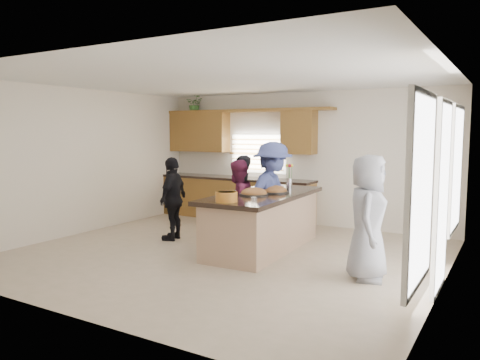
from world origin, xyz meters
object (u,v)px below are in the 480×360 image
Objects in this scene: woman_left_mid at (237,203)px; woman_right_front at (368,218)px; woman_left_back at (241,198)px; island at (263,223)px; woman_left_front at (173,199)px; salad_bowl at (226,196)px; woman_right_back at (273,195)px.

woman_right_front is (2.45, -0.71, 0.09)m from woman_left_mid.
woman_right_front is at bearing 34.00° from woman_left_back.
woman_left_front is at bearing -175.94° from island.
woman_left_back reaches higher than salad_bowl.
woman_left_front is (-1.24, -0.20, 0.01)m from woman_left_mid.
woman_left_back is at bearing 55.92° from woman_right_front.
salad_bowl reaches higher than island.
island is at bearing 160.38° from woman_right_back.
salad_bowl is at bearing -93.50° from island.
woman_left_back is at bearing 79.29° from woman_right_back.
woman_left_mid reaches higher than salad_bowl.
woman_left_back is at bearing 146.24° from island.
woman_left_back is (-0.65, 0.40, 0.32)m from island.
woman_left_back is at bearing -150.82° from woman_left_mid.
woman_left_mid is 1.26m from woman_left_front.
salad_bowl is 0.21× the size of woman_left_back.
salad_bowl is 0.19× the size of woman_right_front.
woman_left_front is at bearing -94.62° from woman_left_back.
woman_left_back is 0.42m from woman_left_mid.
woman_right_back is at bearing 62.76° from island.
woman_left_front is at bearing 71.07° from woman_right_front.
woman_left_front is at bearing -72.08° from woman_left_mid.
woman_left_mid is 2.55m from woman_right_front.
woman_left_front reaches higher than woman_left_mid.
woman_left_mid is at bearing 62.71° from woman_right_front.
salad_bowl is at bearing 90.35° from woman_right_front.
woman_left_front is (-1.10, -0.59, -0.02)m from woman_left_back.
woman_right_back is at bearing 53.32° from woman_right_front.
woman_right_front is (1.97, 0.40, -0.19)m from salad_bowl.
woman_right_front is at bearing -110.33° from woman_right_back.
woman_right_front reaches higher than woman_left_back.
woman_left_front reaches higher than salad_bowl.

